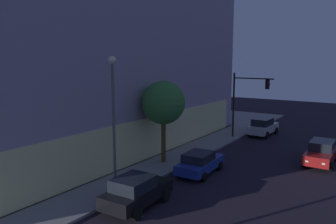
{
  "coord_description": "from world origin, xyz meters",
  "views": [
    {
      "loc": [
        -7.37,
        -5.74,
        7.7
      ],
      "look_at": [
        9.37,
        5.44,
        4.6
      ],
      "focal_mm": 35.47,
      "sensor_mm": 36.0,
      "label": 1
    }
  ],
  "objects_px": {
    "traffic_light_far_corner": "(245,96)",
    "street_lamp_sidewalk": "(113,109)",
    "modern_building": "(37,34)",
    "car_black": "(136,191)",
    "car_blue": "(200,162)",
    "car_silver": "(263,127)",
    "car_red": "(321,152)",
    "sidewalk_tree": "(163,103)"
  },
  "relations": [
    {
      "from": "traffic_light_far_corner",
      "to": "street_lamp_sidewalk",
      "type": "xyz_separation_m",
      "value": [
        -17.49,
        1.03,
        0.7
      ]
    },
    {
      "from": "street_lamp_sidewalk",
      "to": "modern_building",
      "type": "bearing_deg",
      "value": 66.63
    },
    {
      "from": "car_black",
      "to": "modern_building",
      "type": "bearing_deg",
      "value": 67.59
    },
    {
      "from": "car_blue",
      "to": "car_silver",
      "type": "distance_m",
      "value": 14.21
    },
    {
      "from": "modern_building",
      "to": "car_red",
      "type": "relative_size",
      "value": 6.7
    },
    {
      "from": "sidewalk_tree",
      "to": "car_silver",
      "type": "height_order",
      "value": "sidewalk_tree"
    },
    {
      "from": "modern_building",
      "to": "traffic_light_far_corner",
      "type": "height_order",
      "value": "modern_building"
    },
    {
      "from": "street_lamp_sidewalk",
      "to": "sidewalk_tree",
      "type": "xyz_separation_m",
      "value": [
        6.58,
        1.16,
        -0.44
      ]
    },
    {
      "from": "car_silver",
      "to": "street_lamp_sidewalk",
      "type": "bearing_deg",
      "value": 174.34
    },
    {
      "from": "sidewalk_tree",
      "to": "car_red",
      "type": "height_order",
      "value": "sidewalk_tree"
    },
    {
      "from": "modern_building",
      "to": "car_blue",
      "type": "height_order",
      "value": "modern_building"
    },
    {
      "from": "car_black",
      "to": "car_silver",
      "type": "height_order",
      "value": "car_silver"
    },
    {
      "from": "car_red",
      "to": "car_silver",
      "type": "bearing_deg",
      "value": 43.54
    },
    {
      "from": "car_silver",
      "to": "car_black",
      "type": "bearing_deg",
      "value": 179.72
    },
    {
      "from": "modern_building",
      "to": "car_black",
      "type": "distance_m",
      "value": 22.41
    },
    {
      "from": "traffic_light_far_corner",
      "to": "sidewalk_tree",
      "type": "relative_size",
      "value": 1.04
    },
    {
      "from": "modern_building",
      "to": "car_blue",
      "type": "xyz_separation_m",
      "value": [
        -1.16,
        -19.06,
        -9.56
      ]
    },
    {
      "from": "modern_building",
      "to": "sidewalk_tree",
      "type": "relative_size",
      "value": 5.17
    },
    {
      "from": "car_red",
      "to": "street_lamp_sidewalk",
      "type": "bearing_deg",
      "value": 146.41
    },
    {
      "from": "street_lamp_sidewalk",
      "to": "car_red",
      "type": "relative_size",
      "value": 1.65
    },
    {
      "from": "modern_building",
      "to": "sidewalk_tree",
      "type": "bearing_deg",
      "value": -92.58
    },
    {
      "from": "modern_building",
      "to": "traffic_light_far_corner",
      "type": "relative_size",
      "value": 4.95
    },
    {
      "from": "sidewalk_tree",
      "to": "car_black",
      "type": "distance_m",
      "value": 8.55
    },
    {
      "from": "sidewalk_tree",
      "to": "car_black",
      "type": "xyz_separation_m",
      "value": [
        -7.03,
        -3.07,
        -3.77
      ]
    },
    {
      "from": "traffic_light_far_corner",
      "to": "car_silver",
      "type": "distance_m",
      "value": 4.57
    },
    {
      "from": "street_lamp_sidewalk",
      "to": "sidewalk_tree",
      "type": "relative_size",
      "value": 1.28
    },
    {
      "from": "car_black",
      "to": "car_silver",
      "type": "bearing_deg",
      "value": -0.28
    },
    {
      "from": "street_lamp_sidewalk",
      "to": "car_silver",
      "type": "bearing_deg",
      "value": -5.66
    },
    {
      "from": "sidewalk_tree",
      "to": "car_silver",
      "type": "distance_m",
      "value": 14.59
    },
    {
      "from": "modern_building",
      "to": "car_black",
      "type": "relative_size",
      "value": 7.33
    },
    {
      "from": "traffic_light_far_corner",
      "to": "car_black",
      "type": "relative_size",
      "value": 1.48
    },
    {
      "from": "car_black",
      "to": "car_silver",
      "type": "xyz_separation_m",
      "value": [
        20.79,
        -0.1,
        0.06
      ]
    },
    {
      "from": "traffic_light_far_corner",
      "to": "car_red",
      "type": "distance_m",
      "value": 9.51
    },
    {
      "from": "street_lamp_sidewalk",
      "to": "car_blue",
      "type": "bearing_deg",
      "value": -19.81
    },
    {
      "from": "traffic_light_far_corner",
      "to": "sidewalk_tree",
      "type": "distance_m",
      "value": 11.14
    },
    {
      "from": "car_blue",
      "to": "car_red",
      "type": "xyz_separation_m",
      "value": [
        7.09,
        -6.57,
        0.1
      ]
    },
    {
      "from": "modern_building",
      "to": "car_blue",
      "type": "distance_m",
      "value": 21.36
    },
    {
      "from": "car_black",
      "to": "street_lamp_sidewalk",
      "type": "bearing_deg",
      "value": 76.55
    },
    {
      "from": "sidewalk_tree",
      "to": "car_silver",
      "type": "relative_size",
      "value": 1.34
    },
    {
      "from": "traffic_light_far_corner",
      "to": "car_black",
      "type": "height_order",
      "value": "traffic_light_far_corner"
    },
    {
      "from": "car_blue",
      "to": "car_red",
      "type": "distance_m",
      "value": 9.67
    },
    {
      "from": "street_lamp_sidewalk",
      "to": "car_blue",
      "type": "height_order",
      "value": "street_lamp_sidewalk"
    }
  ]
}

